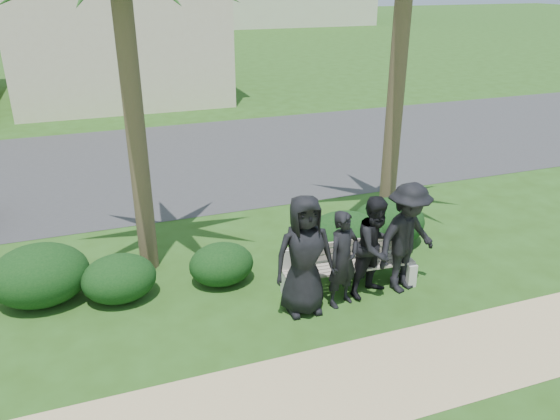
{
  "coord_description": "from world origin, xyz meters",
  "views": [
    {
      "loc": [
        -2.6,
        -6.65,
        4.77
      ],
      "look_at": [
        0.16,
        1.0,
        1.27
      ],
      "focal_mm": 35.0,
      "sensor_mm": 36.0,
      "label": 1
    }
  ],
  "objects_px": {
    "man_a": "(304,256)",
    "man_d": "(407,238)",
    "man_b": "(343,259)",
    "man_c": "(376,247)",
    "park_bench": "(349,270)"
  },
  "relations": [
    {
      "from": "man_c",
      "to": "man_d",
      "type": "xyz_separation_m",
      "value": [
        0.52,
        -0.05,
        0.09
      ]
    },
    {
      "from": "park_bench",
      "to": "man_b",
      "type": "height_order",
      "value": "man_b"
    },
    {
      "from": "park_bench",
      "to": "man_a",
      "type": "distance_m",
      "value": 1.16
    },
    {
      "from": "man_b",
      "to": "man_d",
      "type": "bearing_deg",
      "value": -16.11
    },
    {
      "from": "park_bench",
      "to": "man_d",
      "type": "xyz_separation_m",
      "value": [
        0.84,
        -0.32,
        0.58
      ]
    },
    {
      "from": "man_b",
      "to": "man_c",
      "type": "xyz_separation_m",
      "value": [
        0.62,
        0.11,
        0.05
      ]
    },
    {
      "from": "man_a",
      "to": "man_c",
      "type": "xyz_separation_m",
      "value": [
        1.25,
        0.08,
        -0.11
      ]
    },
    {
      "from": "man_d",
      "to": "man_a",
      "type": "bearing_deg",
      "value": 163.96
    },
    {
      "from": "man_a",
      "to": "man_d",
      "type": "relative_size",
      "value": 1.02
    },
    {
      "from": "man_b",
      "to": "man_c",
      "type": "bearing_deg",
      "value": -8.85
    },
    {
      "from": "park_bench",
      "to": "man_b",
      "type": "bearing_deg",
      "value": -125.25
    },
    {
      "from": "man_d",
      "to": "park_bench",
      "type": "bearing_deg",
      "value": 142.33
    },
    {
      "from": "park_bench",
      "to": "man_c",
      "type": "bearing_deg",
      "value": -35.91
    },
    {
      "from": "park_bench",
      "to": "man_d",
      "type": "height_order",
      "value": "man_d"
    },
    {
      "from": "man_b",
      "to": "man_d",
      "type": "relative_size",
      "value": 0.85
    }
  ]
}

